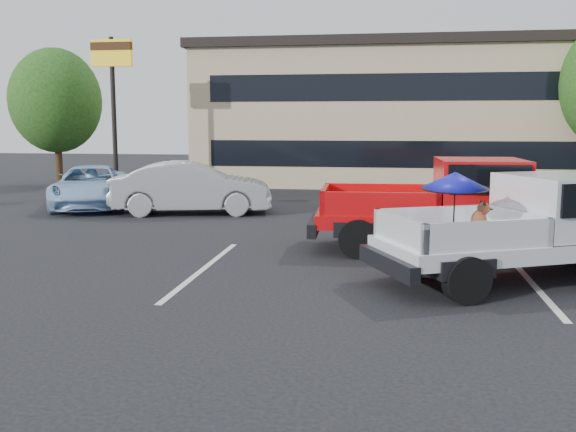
% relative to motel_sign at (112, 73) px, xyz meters
% --- Properties ---
extents(ground, '(90.00, 90.00, 0.00)m').
position_rel_motel_sign_xyz_m(ground, '(10.00, -14.00, -4.65)').
color(ground, black).
rests_on(ground, ground).
extents(stripe_left, '(0.12, 5.00, 0.01)m').
position_rel_motel_sign_xyz_m(stripe_left, '(7.00, -12.00, -4.65)').
color(stripe_left, silver).
rests_on(stripe_left, ground).
extents(stripe_right, '(0.12, 5.00, 0.01)m').
position_rel_motel_sign_xyz_m(stripe_right, '(13.00, -12.00, -4.65)').
color(stripe_right, silver).
rests_on(stripe_right, ground).
extents(motel_building, '(20.40, 8.40, 6.30)m').
position_rel_motel_sign_xyz_m(motel_building, '(12.00, 6.99, -1.45)').
color(motel_building, tan).
rests_on(motel_building, ground).
extents(motel_sign, '(1.60, 0.22, 6.00)m').
position_rel_motel_sign_xyz_m(motel_sign, '(0.00, 0.00, 0.00)').
color(motel_sign, black).
rests_on(motel_sign, ground).
extents(tree_left, '(3.96, 3.96, 6.02)m').
position_rel_motel_sign_xyz_m(tree_left, '(-4.00, 3.00, -0.92)').
color(tree_left, '#332114').
rests_on(tree_left, ground).
extents(tree_back, '(4.68, 4.68, 7.11)m').
position_rel_motel_sign_xyz_m(tree_back, '(16.00, 10.00, -0.24)').
color(tree_back, '#332114').
rests_on(tree_back, ground).
extents(silver_pickup, '(5.99, 4.18, 2.06)m').
position_rel_motel_sign_xyz_m(silver_pickup, '(13.26, -11.96, -3.60)').
color(silver_pickup, black).
rests_on(silver_pickup, ground).
extents(red_pickup, '(6.18, 2.45, 2.01)m').
position_rel_motel_sign_xyz_m(red_pickup, '(12.24, -9.48, -3.55)').
color(red_pickup, black).
rests_on(red_pickup, ground).
extents(silver_sedan, '(5.10, 2.68, 1.60)m').
position_rel_motel_sign_xyz_m(silver_sedan, '(4.53, -4.73, -3.85)').
color(silver_sedan, '#A4A8AB').
rests_on(silver_sedan, ground).
extents(blue_suv, '(3.85, 5.42, 1.37)m').
position_rel_motel_sign_xyz_m(blue_suv, '(0.78, -3.81, -3.97)').
color(blue_suv, '#97BCE2').
rests_on(blue_suv, ground).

